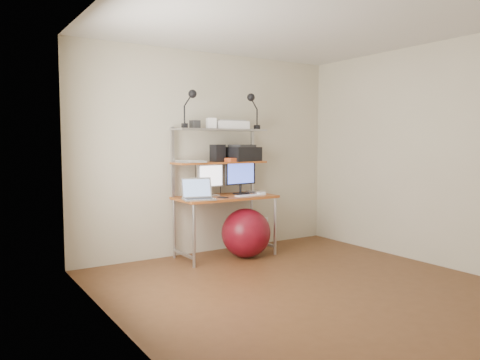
{
  "coord_description": "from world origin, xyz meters",
  "views": [
    {
      "loc": [
        -2.88,
        -3.38,
        1.39
      ],
      "look_at": [
        0.03,
        1.15,
        0.95
      ],
      "focal_mm": 35.0,
      "sensor_mm": 36.0,
      "label": 1
    }
  ],
  "objects_px": {
    "monitor_silver": "(211,178)",
    "exercise_ball": "(246,233)",
    "laptop": "(198,195)",
    "monitor_black": "(240,175)",
    "printer": "(242,153)"
  },
  "relations": [
    {
      "from": "monitor_silver",
      "to": "laptop",
      "type": "bearing_deg",
      "value": -149.92
    },
    {
      "from": "monitor_silver",
      "to": "printer",
      "type": "xyz_separation_m",
      "value": [
        0.47,
        0.02,
        0.29
      ]
    },
    {
      "from": "monitor_silver",
      "to": "printer",
      "type": "bearing_deg",
      "value": -4.94
    },
    {
      "from": "monitor_silver",
      "to": "exercise_ball",
      "type": "relative_size",
      "value": 0.69
    },
    {
      "from": "laptop",
      "to": "printer",
      "type": "bearing_deg",
      "value": 30.84
    },
    {
      "from": "printer",
      "to": "exercise_ball",
      "type": "height_order",
      "value": "printer"
    },
    {
      "from": "monitor_silver",
      "to": "laptop",
      "type": "xyz_separation_m",
      "value": [
        -0.3,
        -0.23,
        -0.17
      ]
    },
    {
      "from": "monitor_silver",
      "to": "exercise_ball",
      "type": "xyz_separation_m",
      "value": [
        0.33,
        -0.28,
        -0.66
      ]
    },
    {
      "from": "monitor_silver",
      "to": "monitor_black",
      "type": "height_order",
      "value": "monitor_black"
    },
    {
      "from": "laptop",
      "to": "printer",
      "type": "height_order",
      "value": "printer"
    },
    {
      "from": "monitor_silver",
      "to": "exercise_ball",
      "type": "distance_m",
      "value": 0.79
    },
    {
      "from": "printer",
      "to": "laptop",
      "type": "bearing_deg",
      "value": -174.84
    },
    {
      "from": "laptop",
      "to": "exercise_ball",
      "type": "relative_size",
      "value": 0.68
    },
    {
      "from": "monitor_black",
      "to": "monitor_silver",
      "type": "bearing_deg",
      "value": 170.26
    },
    {
      "from": "monitor_silver",
      "to": "monitor_black",
      "type": "relative_size",
      "value": 0.87
    }
  ]
}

